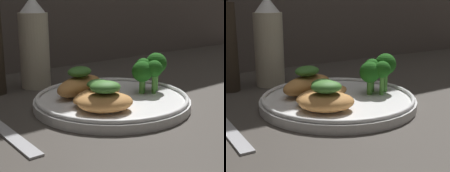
{
  "view_description": "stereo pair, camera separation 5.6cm",
  "coord_description": "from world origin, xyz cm",
  "views": [
    {
      "loc": [
        -34.04,
        -42.15,
        17.36
      ],
      "look_at": [
        0.0,
        0.0,
        3.4
      ],
      "focal_mm": 55.0,
      "sensor_mm": 36.0,
      "label": 1
    },
    {
      "loc": [
        -29.52,
        -45.43,
        17.36
      ],
      "look_at": [
        0.0,
        0.0,
        3.4
      ],
      "focal_mm": 55.0,
      "sensor_mm": 36.0,
      "label": 2
    }
  ],
  "objects": [
    {
      "name": "grilled_meat_middle",
      "position": [
        -2.93,
        0.49,
        2.72
      ],
      "size": [
        11.65,
        7.28,
        3.51
      ],
      "color": "#BC7F42",
      "rests_on": "plate"
    },
    {
      "name": "plate",
      "position": [
        0.0,
        0.0,
        0.99
      ],
      "size": [
        25.58,
        25.58,
        2.0
      ],
      "color": "white",
      "rests_on": "ground_plane"
    },
    {
      "name": "fork",
      "position": [
        -18.37,
        -1.26,
        0.3
      ],
      "size": [
        2.12,
        16.89,
        0.6
      ],
      "color": "#B2B2B7",
      "rests_on": "ground_plane"
    },
    {
      "name": "grilled_meat_back",
      "position": [
        -3.08,
        4.83,
        3.34
      ],
      "size": [
        11.78,
        8.32,
        4.84
      ],
      "color": "#BC7F42",
      "rests_on": "plate"
    },
    {
      "name": "sauce_bottle",
      "position": [
        -3.9,
        19.32,
        8.53
      ],
      "size": [
        5.74,
        5.74,
        17.83
      ],
      "color": "beige",
      "rests_on": "ground_plane"
    },
    {
      "name": "ground_plane",
      "position": [
        0.0,
        0.0,
        -0.5
      ],
      "size": [
        180.0,
        180.0,
        1.0
      ],
      "primitive_type": "cube",
      "color": "#3D3833"
    },
    {
      "name": "pepper_grinder",
      "position": [
        -12.09,
        19.32,
        8.87
      ],
      "size": [
        3.66,
        3.66,
        19.04
      ],
      "color": "#382D23",
      "rests_on": "ground_plane"
    },
    {
      "name": "grilled_meat_front",
      "position": [
        -5.05,
        -4.72,
        3.15
      ],
      "size": [
        9.96,
        8.99,
        4.5
      ],
      "color": "#BC7F42",
      "rests_on": "plate"
    },
    {
      "name": "broccoli_bunch",
      "position": [
        7.37,
        -1.12,
        5.59
      ],
      "size": [
        7.06,
        5.14,
        6.71
      ],
      "color": "#4C8E38",
      "rests_on": "plate"
    }
  ]
}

